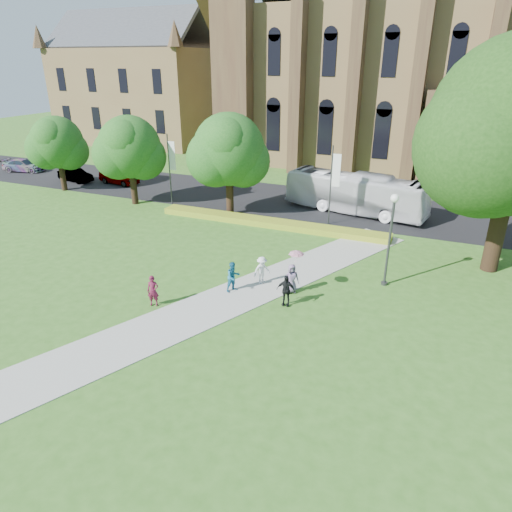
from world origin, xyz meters
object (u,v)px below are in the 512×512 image
at_px(tour_coach, 355,193).
at_px(pedestrian_0, 153,291).
at_px(car_2, 24,165).
at_px(car_1, 75,175).
at_px(car_0, 119,176).
at_px(streetlamp, 391,229).

height_order(tour_coach, pedestrian_0, tour_coach).
bearing_deg(car_2, pedestrian_0, -136.07).
relative_size(car_1, car_2, 0.87).
xyz_separation_m(tour_coach, car_0, (-23.85, 0.14, -0.86)).
distance_m(streetlamp, car_1, 34.94).
distance_m(streetlamp, tour_coach, 13.23).
distance_m(streetlamp, car_0, 30.93).
relative_size(streetlamp, car_0, 1.17).
distance_m(car_0, car_1, 4.83).
bearing_deg(car_0, car_2, 96.81).
xyz_separation_m(car_2, pedestrian_0, (31.00, -19.86, 0.16)).
height_order(car_0, car_1, car_0).
height_order(streetlamp, pedestrian_0, streetlamp).
relative_size(car_2, pedestrian_0, 2.85).
bearing_deg(streetlamp, car_2, 162.85).
xyz_separation_m(streetlamp, tour_coach, (-4.31, 12.40, -1.66)).
xyz_separation_m(tour_coach, car_2, (-37.23, 0.42, -0.95)).
bearing_deg(streetlamp, tour_coach, 109.18).
xyz_separation_m(car_0, pedestrian_0, (17.62, -19.58, 0.07)).
xyz_separation_m(car_1, car_2, (-8.66, 1.30, 0.01)).
height_order(streetlamp, car_1, streetlamp).
bearing_deg(car_2, tour_coach, -104.06).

